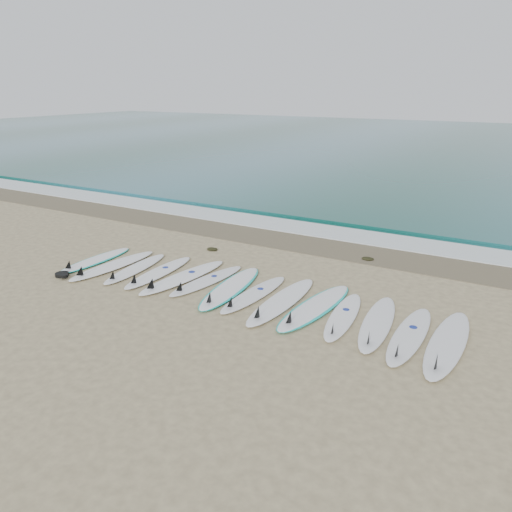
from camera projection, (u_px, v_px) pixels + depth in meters
The scene contains 22 objects.
ground at pixel (241, 294), 11.03m from camera, with size 120.00×120.00×0.00m, color tan.
ocean at pixel (466, 146), 37.68m from camera, with size 120.00×55.00×0.03m, color #19585A.
wet_sand_band at pixel (315, 245), 14.39m from camera, with size 120.00×1.80×0.01m, color brown.
foam_band at pixel (333, 233), 15.54m from camera, with size 120.00×1.40×0.04m, color silver.
wave_crest at pixel (350, 221), 16.76m from camera, with size 120.00×1.00×0.10m, color #19585A.
surfboard_0 at pixel (95, 260), 13.02m from camera, with size 0.58×2.37×0.30m.
surfboard_1 at pixel (111, 266), 12.57m from camera, with size 0.75×2.71×0.34m.
surfboard_2 at pixel (134, 269), 12.38m from camera, with size 0.75×2.42×0.30m.
surfboard_3 at pixel (158, 273), 12.13m from camera, with size 0.64×2.53×0.32m.
surfboard_4 at pixel (182, 277), 11.81m from camera, with size 0.89×2.83×0.36m.
surfboard_5 at pixel (205, 281), 11.62m from camera, with size 0.81×2.46×0.31m.
surfboard_6 at pixel (230, 288), 11.23m from camera, with size 0.98×2.82×0.35m.
surfboard_7 at pixel (253, 295), 10.86m from camera, with size 0.65×2.47×0.31m.
surfboard_8 at pixel (280, 302), 10.49m from camera, with size 0.61×2.85×0.36m.
surfboard_9 at pixel (314, 307), 10.25m from camera, with size 0.94×2.84×0.35m.
surfboard_10 at pixel (343, 317), 9.83m from camera, with size 0.78×2.40×0.30m.
surfboard_11 at pixel (377, 323), 9.53m from camera, with size 0.86×2.65×0.33m.
surfboard_12 at pixel (409, 336), 9.07m from camera, with size 0.55×2.58×0.33m.
surfboard_13 at pixel (447, 344), 8.77m from camera, with size 0.62×2.87×0.37m.
seaweed_near at pixel (212, 249), 13.94m from camera, with size 0.32×0.25×0.06m, color black.
seaweed_far at pixel (368, 259), 13.17m from camera, with size 0.33×0.26×0.06m, color black.
leash_coil at pixel (62, 275), 12.00m from camera, with size 0.46×0.36×0.11m.
Camera 1 is at (5.34, -8.65, 4.38)m, focal length 35.00 mm.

